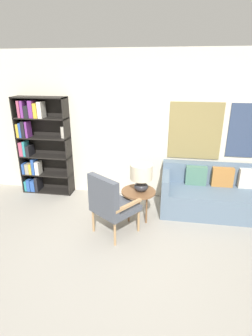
% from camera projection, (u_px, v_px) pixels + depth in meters
% --- Properties ---
extents(ground_plane, '(14.00, 14.00, 0.00)m').
position_uv_depth(ground_plane, '(114.00, 261.00, 3.44)').
color(ground_plane, '#9E998E').
extents(wall_back, '(6.40, 0.08, 2.70)m').
position_uv_depth(wall_back, '(138.00, 128.00, 4.83)').
color(wall_back, silver).
rests_on(wall_back, ground_plane).
extents(bookshelf, '(1.00, 0.30, 1.89)m').
position_uv_depth(bookshelf, '(38.00, 145.00, 5.08)').
color(bookshelf, black).
rests_on(bookshelf, ground_plane).
extents(armchair, '(0.80, 0.80, 0.97)m').
position_uv_depth(armchair, '(110.00, 202.00, 3.81)').
color(armchair, tan).
rests_on(armchair, ground_plane).
extents(couch, '(2.08, 0.85, 0.79)m').
position_uv_depth(couch, '(222.00, 195.00, 4.56)').
color(couch, slate).
rests_on(couch, ground_plane).
extents(side_table, '(0.55, 0.55, 0.53)m').
position_uv_depth(side_table, '(138.00, 194.00, 4.23)').
color(side_table, brown).
rests_on(side_table, ground_plane).
extents(table_lamp, '(0.35, 0.35, 0.45)m').
position_uv_depth(table_lamp, '(141.00, 175.00, 4.11)').
color(table_lamp, '#2D2D33').
rests_on(table_lamp, side_table).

